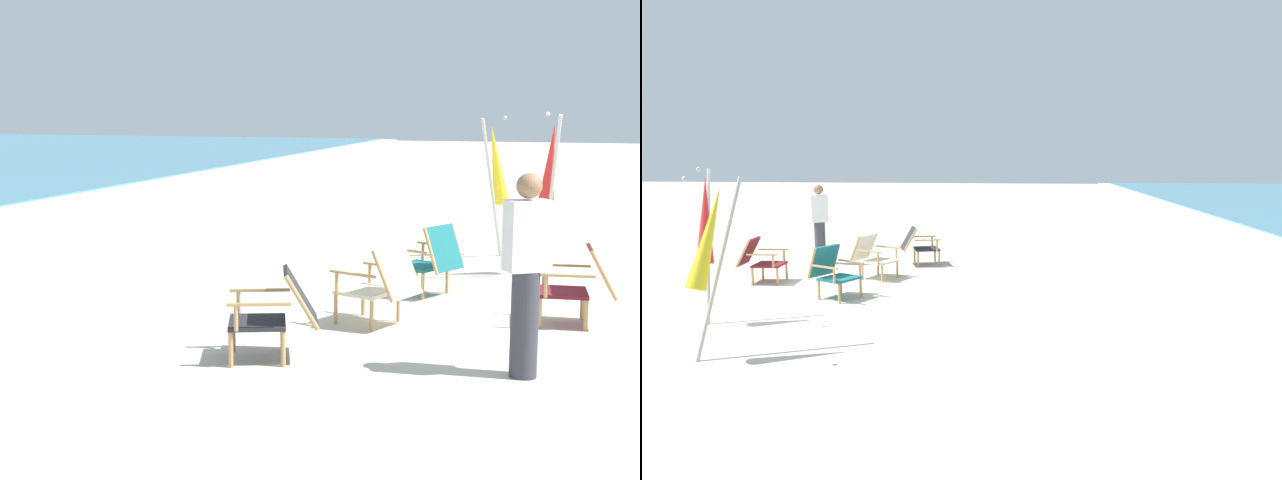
# 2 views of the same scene
# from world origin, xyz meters

# --- Properties ---
(ground_plane) EXTENTS (80.00, 80.00, 0.00)m
(ground_plane) POSITION_xyz_m (0.00, 0.00, 0.00)
(ground_plane) COLOR beige
(beach_chair_front_right) EXTENTS (0.80, 0.91, 0.78)m
(beach_chair_front_right) POSITION_xyz_m (-3.11, 1.63, 0.42)
(beach_chair_front_right) COLOR #28282D
(beach_chair_front_right) RESTS_ON ground
(beach_chair_far_center) EXTENTS (0.80, 0.89, 0.80)m
(beach_chair_far_center) POSITION_xyz_m (-1.73, 1.04, 0.43)
(beach_chair_far_center) COLOR beige
(beach_chair_far_center) RESTS_ON ground
(beach_chair_back_right) EXTENTS (0.82, 0.87, 0.82)m
(beach_chair_back_right) POSITION_xyz_m (-0.24, 0.81, 0.43)
(beach_chair_back_right) COLOR #196066
(beach_chair_back_right) RESTS_ON ground
(beach_chair_mid_center) EXTENTS (0.64, 0.79, 0.79)m
(beach_chair_mid_center) POSITION_xyz_m (-1.14, -0.82, 0.42)
(beach_chair_mid_center) COLOR maroon
(beach_chair_mid_center) RESTS_ON ground
(umbrella_furled_yellow) EXTENTS (0.85, 0.39, 1.99)m
(umbrella_furled_yellow) POSITION_xyz_m (2.44, 0.38, 1.30)
(umbrella_furled_yellow) COLOR #B7B2A8
(umbrella_furled_yellow) RESTS_ON ground
(umbrella_furled_red) EXTENTS (0.66, 0.37, 2.06)m
(umbrella_furled_red) POSITION_xyz_m (1.19, -0.40, 1.35)
(umbrella_furled_red) COLOR #B7B2A8
(umbrella_furled_red) RESTS_ON ground
(person_near_chairs) EXTENTS (0.34, 0.39, 1.63)m
(person_near_chairs) POSITION_xyz_m (-3.02, -0.42, 0.84)
(person_near_chairs) COLOR #383842
(person_near_chairs) RESTS_ON ground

